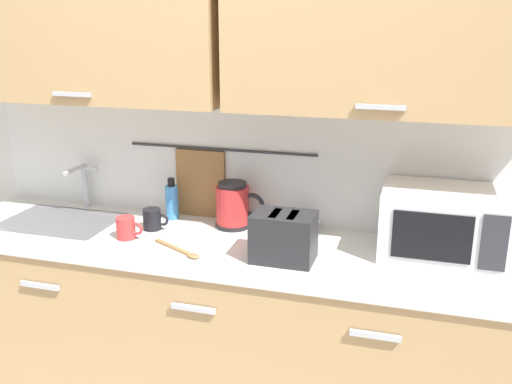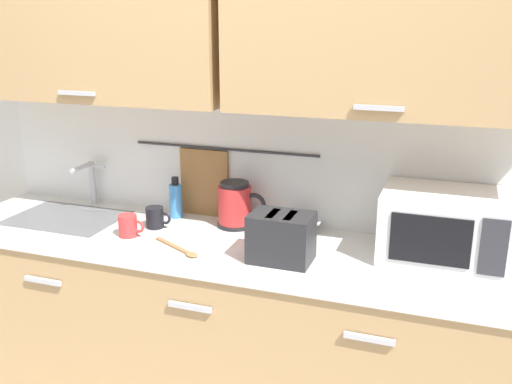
{
  "view_description": "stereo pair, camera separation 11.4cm",
  "coord_description": "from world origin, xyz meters",
  "px_view_note": "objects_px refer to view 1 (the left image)",
  "views": [
    {
      "loc": [
        0.8,
        -1.84,
        1.8
      ],
      "look_at": [
        0.15,
        0.33,
        1.12
      ],
      "focal_mm": 40.36,
      "sensor_mm": 36.0,
      "label": 1
    },
    {
      "loc": [
        0.9,
        -1.8,
        1.8
      ],
      "look_at": [
        0.15,
        0.33,
        1.12
      ],
      "focal_mm": 40.36,
      "sensor_mm": 36.0,
      "label": 2
    }
  ],
  "objects_px": {
    "electric_kettle": "(234,205)",
    "mug_near_sink": "(153,219)",
    "toaster": "(284,237)",
    "mug_by_kettle": "(126,228)",
    "wooden_spoon": "(182,251)",
    "microwave": "(441,223)",
    "dish_soap_bottle": "(172,201)",
    "mixing_bowl": "(296,224)"
  },
  "relations": [
    {
      "from": "electric_kettle",
      "to": "mug_near_sink",
      "type": "xyz_separation_m",
      "value": [
        -0.34,
        -0.14,
        -0.05
      ]
    },
    {
      "from": "toaster",
      "to": "mug_by_kettle",
      "type": "xyz_separation_m",
      "value": [
        -0.7,
        0.03,
        -0.05
      ]
    },
    {
      "from": "electric_kettle",
      "to": "wooden_spoon",
      "type": "relative_size",
      "value": 0.89
    },
    {
      "from": "microwave",
      "to": "mug_by_kettle",
      "type": "relative_size",
      "value": 3.83
    },
    {
      "from": "mug_by_kettle",
      "to": "toaster",
      "type": "bearing_deg",
      "value": -2.41
    },
    {
      "from": "mug_by_kettle",
      "to": "dish_soap_bottle",
      "type": "bearing_deg",
      "value": 74.79
    },
    {
      "from": "electric_kettle",
      "to": "mug_by_kettle",
      "type": "distance_m",
      "value": 0.48
    },
    {
      "from": "mug_near_sink",
      "to": "mixing_bowl",
      "type": "xyz_separation_m",
      "value": [
        0.62,
        0.12,
        -0.0
      ]
    },
    {
      "from": "dish_soap_bottle",
      "to": "mug_by_kettle",
      "type": "bearing_deg",
      "value": -105.21
    },
    {
      "from": "mixing_bowl",
      "to": "mug_by_kettle",
      "type": "distance_m",
      "value": 0.73
    },
    {
      "from": "dish_soap_bottle",
      "to": "wooden_spoon",
      "type": "height_order",
      "value": "dish_soap_bottle"
    },
    {
      "from": "electric_kettle",
      "to": "mug_near_sink",
      "type": "distance_m",
      "value": 0.37
    },
    {
      "from": "mixing_bowl",
      "to": "toaster",
      "type": "bearing_deg",
      "value": -86.6
    },
    {
      "from": "mixing_bowl",
      "to": "wooden_spoon",
      "type": "height_order",
      "value": "mixing_bowl"
    },
    {
      "from": "toaster",
      "to": "mug_by_kettle",
      "type": "height_order",
      "value": "toaster"
    },
    {
      "from": "electric_kettle",
      "to": "mug_near_sink",
      "type": "height_order",
      "value": "electric_kettle"
    },
    {
      "from": "microwave",
      "to": "wooden_spoon",
      "type": "xyz_separation_m",
      "value": [
        -0.99,
        -0.27,
        -0.13
      ]
    },
    {
      "from": "microwave",
      "to": "dish_soap_bottle",
      "type": "xyz_separation_m",
      "value": [
        -1.2,
        0.1,
        -0.05
      ]
    },
    {
      "from": "mug_by_kettle",
      "to": "wooden_spoon",
      "type": "xyz_separation_m",
      "value": [
        0.29,
        -0.08,
        -0.04
      ]
    },
    {
      "from": "electric_kettle",
      "to": "toaster",
      "type": "bearing_deg",
      "value": -44.36
    },
    {
      "from": "mug_near_sink",
      "to": "toaster",
      "type": "relative_size",
      "value": 0.47
    },
    {
      "from": "electric_kettle",
      "to": "mixing_bowl",
      "type": "bearing_deg",
      "value": -2.73
    },
    {
      "from": "dish_soap_bottle",
      "to": "mug_near_sink",
      "type": "xyz_separation_m",
      "value": [
        -0.02,
        -0.16,
        -0.04
      ]
    },
    {
      "from": "mug_near_sink",
      "to": "toaster",
      "type": "distance_m",
      "value": 0.66
    },
    {
      "from": "toaster",
      "to": "wooden_spoon",
      "type": "bearing_deg",
      "value": -173.59
    },
    {
      "from": "toaster",
      "to": "microwave",
      "type": "bearing_deg",
      "value": 21.34
    },
    {
      "from": "electric_kettle",
      "to": "wooden_spoon",
      "type": "height_order",
      "value": "electric_kettle"
    },
    {
      "from": "dish_soap_bottle",
      "to": "toaster",
      "type": "distance_m",
      "value": 0.7
    },
    {
      "from": "electric_kettle",
      "to": "mug_near_sink",
      "type": "bearing_deg",
      "value": -157.95
    },
    {
      "from": "mug_near_sink",
      "to": "mug_by_kettle",
      "type": "xyz_separation_m",
      "value": [
        -0.06,
        -0.13,
        0.0
      ]
    },
    {
      "from": "microwave",
      "to": "mug_near_sink",
      "type": "height_order",
      "value": "microwave"
    },
    {
      "from": "mug_by_kettle",
      "to": "mug_near_sink",
      "type": "bearing_deg",
      "value": 67.15
    },
    {
      "from": "microwave",
      "to": "mug_near_sink",
      "type": "xyz_separation_m",
      "value": [
        -1.22,
        -0.06,
        -0.09
      ]
    },
    {
      "from": "mug_near_sink",
      "to": "wooden_spoon",
      "type": "xyz_separation_m",
      "value": [
        0.23,
        -0.21,
        -0.04
      ]
    },
    {
      "from": "dish_soap_bottle",
      "to": "microwave",
      "type": "bearing_deg",
      "value": -4.53
    },
    {
      "from": "dish_soap_bottle",
      "to": "toaster",
      "type": "height_order",
      "value": "dish_soap_bottle"
    },
    {
      "from": "wooden_spoon",
      "to": "electric_kettle",
      "type": "bearing_deg",
      "value": 73.23
    },
    {
      "from": "microwave",
      "to": "dish_soap_bottle",
      "type": "distance_m",
      "value": 1.2
    },
    {
      "from": "wooden_spoon",
      "to": "mug_near_sink",
      "type": "bearing_deg",
      "value": 137.81
    },
    {
      "from": "microwave",
      "to": "mug_by_kettle",
      "type": "xyz_separation_m",
      "value": [
        -1.28,
        -0.2,
        -0.09
      ]
    },
    {
      "from": "microwave",
      "to": "electric_kettle",
      "type": "distance_m",
      "value": 0.89
    },
    {
      "from": "microwave",
      "to": "toaster",
      "type": "bearing_deg",
      "value": -158.66
    }
  ]
}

